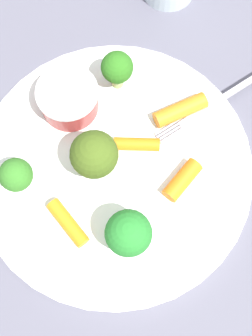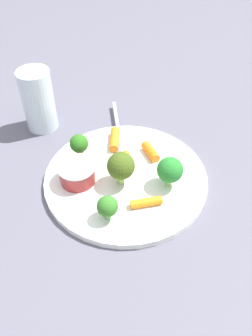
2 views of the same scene
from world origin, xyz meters
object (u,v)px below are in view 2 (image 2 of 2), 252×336
object	(u,v)px
carrot_stick_2	(114,139)
broccoli_floret_0	(121,166)
carrot_stick_0	(151,152)
broccoli_floret_2	(170,170)
sauce_cup	(77,173)
broccoli_floret_3	(107,207)
carrot_stick_3	(146,202)
carrot_stick_1	(121,161)
fork	(118,127)
plate	(126,178)
drinking_glass	(38,100)
broccoli_floret_1	(79,144)

from	to	relation	value
carrot_stick_2	broccoli_floret_0	bearing A→B (deg)	100.46
broccoli_floret_0	carrot_stick_0	world-z (taller)	broccoli_floret_0
broccoli_floret_2	carrot_stick_2	world-z (taller)	broccoli_floret_2
sauce_cup	broccoli_floret_3	bearing A→B (deg)	127.35
broccoli_floret_3	carrot_stick_3	world-z (taller)	broccoli_floret_3
broccoli_floret_0	carrot_stick_3	world-z (taller)	broccoli_floret_0
carrot_stick_2	carrot_stick_3	xyz separation A→B (m)	(-0.06, 0.15, -0.00)
sauce_cup	carrot_stick_1	xyz separation A→B (m)	(-0.07, -0.05, -0.01)
broccoli_floret_2	broccoli_floret_3	xyz separation A→B (m)	(0.10, 0.07, -0.01)
carrot_stick_0	broccoli_floret_3	bearing A→B (deg)	65.97
broccoli_floret_0	fork	world-z (taller)	broccoli_floret_0
plate	broccoli_floret_0	distance (m)	0.05
carrot_stick_0	carrot_stick_3	bearing A→B (deg)	86.78
carrot_stick_2	drinking_glass	size ratio (longest dim) A/B	0.45
broccoli_floret_2	carrot_stick_0	world-z (taller)	broccoli_floret_2
broccoli_floret_3	carrot_stick_1	bearing A→B (deg)	-95.61
sauce_cup	fork	size ratio (longest dim) A/B	0.37
carrot_stick_2	fork	xyz separation A→B (m)	(-0.00, -0.05, -0.01)
sauce_cup	carrot_stick_0	world-z (taller)	sauce_cup
carrot_stick_1	carrot_stick_3	world-z (taller)	same
broccoli_floret_3	drinking_glass	xyz separation A→B (m)	(0.16, -0.24, 0.02)
fork	broccoli_floret_2	bearing A→B (deg)	122.40
carrot_stick_1	broccoli_floret_3	bearing A→B (deg)	84.39
carrot_stick_0	drinking_glass	size ratio (longest dim) A/B	0.36
carrot_stick_3	drinking_glass	xyz separation A→B (m)	(0.22, -0.21, 0.04)
carrot_stick_0	carrot_stick_2	distance (m)	0.08
broccoli_floret_1	broccoli_floret_3	bearing A→B (deg)	115.08
fork	drinking_glass	size ratio (longest dim) A/B	1.36
broccoli_floret_2	broccoli_floret_1	bearing A→B (deg)	-20.20
plate	broccoli_floret_0	world-z (taller)	broccoli_floret_0
broccoli_floret_1	carrot_stick_3	size ratio (longest dim) A/B	1.00
sauce_cup	broccoli_floret_3	distance (m)	0.10
carrot_stick_3	broccoli_floret_3	bearing A→B (deg)	24.99
broccoli_floret_0	broccoli_floret_3	distance (m)	0.08
plate	carrot_stick_0	xyz separation A→B (m)	(-0.04, -0.06, 0.01)
sauce_cup	plate	bearing A→B (deg)	-169.42
broccoli_floret_2	drinking_glass	xyz separation A→B (m)	(0.25, -0.16, 0.02)
plate	carrot_stick_2	bearing A→B (deg)	-73.18
broccoli_floret_0	carrot_stick_0	bearing A→B (deg)	-124.79
broccoli_floret_3	carrot_stick_3	xyz separation A→B (m)	(-0.06, -0.03, -0.02)
broccoli_floret_0	carrot_stick_0	xyz separation A→B (m)	(-0.05, -0.07, -0.03)
broccoli_floret_2	broccoli_floret_0	bearing A→B (deg)	-0.35
broccoli_floret_1	sauce_cup	bearing A→B (deg)	93.89
plate	broccoli_floret_1	xyz separation A→B (m)	(0.09, -0.04, 0.04)
broccoli_floret_2	carrot_stick_1	distance (m)	0.10
broccoli_floret_0	sauce_cup	bearing A→B (deg)	-0.97
plate	drinking_glass	world-z (taller)	drinking_glass
carrot_stick_3	fork	bearing A→B (deg)	-73.53
carrot_stick_1	fork	distance (m)	0.11
sauce_cup	carrot_stick_1	world-z (taller)	sauce_cup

